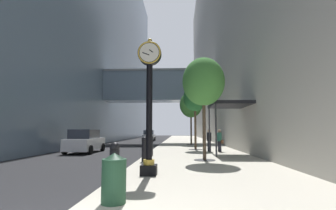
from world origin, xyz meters
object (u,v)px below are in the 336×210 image
bollard_third (144,148)px  car_white_near (85,142)px  street_tree_mid_far (191,105)px  bollard_fourth (151,145)px  bollard_nearest (114,164)px  trash_bin (114,177)px  car_silver_mid (149,136)px  street_tree_near (203,82)px  pedestrian_walking (220,140)px  street_tree_mid_near (195,98)px  pedestrian_by_clock (209,140)px  street_clock (149,98)px

bollard_third → car_white_near: car_white_near is taller
street_tree_mid_far → bollard_fourth: bearing=-104.1°
bollard_nearest → trash_bin: size_ratio=1.16×
bollard_fourth → street_tree_mid_far: size_ratio=0.21×
car_white_near → car_silver_mid: (2.27, 21.11, -0.01)m
bollard_third → street_tree_near: street_tree_near is taller
bollard_fourth → pedestrian_walking: bearing=33.5°
street_tree_mid_far → pedestrian_walking: street_tree_mid_far is taller
trash_bin → car_white_near: bearing=113.3°
street_tree_near → trash_bin: bearing=-109.2°
bollard_third → car_silver_mid: car_silver_mid is taller
street_tree_mid_far → bollard_nearest: bearing=-98.3°
street_tree_mid_near → street_tree_mid_far: street_tree_mid_far is taller
pedestrian_walking → pedestrian_by_clock: bearing=171.3°
street_clock → car_silver_mid: 31.34m
trash_bin → pedestrian_walking: bearing=71.7°
street_tree_near → pedestrian_walking: bearing=72.9°
bollard_third → pedestrian_by_clock: bearing=57.1°
bollard_nearest → pedestrian_walking: 12.59m
car_silver_mid → trash_bin: bearing=-84.3°
bollard_fourth → pedestrian_by_clock: (3.92, 3.20, 0.21)m
street_clock → pedestrian_walking: 10.63m
bollard_fourth → street_tree_mid_far: bearing=75.9°
street_tree_mid_far → bollard_third: bearing=-101.5°
street_tree_mid_near → street_tree_mid_far: size_ratio=0.91×
street_clock → pedestrian_by_clock: bearing=71.7°
bollard_third → bollard_fourth: same height
street_tree_mid_far → car_white_near: bearing=-133.7°
street_tree_near → street_tree_mid_far: (0.00, 14.31, 0.26)m
bollard_third → car_white_near: 8.20m
street_tree_mid_far → trash_bin: 22.55m
bollard_nearest → street_tree_mid_far: bearing=81.7°
street_tree_mid_near → pedestrian_by_clock: (0.89, -1.77, -3.29)m
pedestrian_by_clock → car_silver_mid: (-7.01, 21.25, -0.17)m
street_clock → car_white_near: bearing=121.3°
street_tree_mid_near → car_white_near: size_ratio=1.27×
pedestrian_by_clock → car_white_near: bearing=179.1°
bollard_fourth → car_silver_mid: car_silver_mid is taller
street_tree_near → street_tree_mid_far: 14.31m
pedestrian_by_clock → car_silver_mid: pedestrian_by_clock is taller
bollard_fourth → car_white_near: size_ratio=0.29×
bollard_fourth → street_clock: bearing=-84.1°
bollard_fourth → street_tree_near: (3.04, -2.19, 3.45)m
street_tree_mid_far → trash_bin: size_ratio=5.51×
car_white_near → bollard_third: bearing=-49.2°
pedestrian_walking → car_silver_mid: pedestrian_walking is taller
car_silver_mid → car_white_near: bearing=-96.1°
street_tree_near → street_tree_mid_near: size_ratio=1.02×
bollard_third → pedestrian_walking: 7.56m
street_clock → pedestrian_by_clock: size_ratio=3.01×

